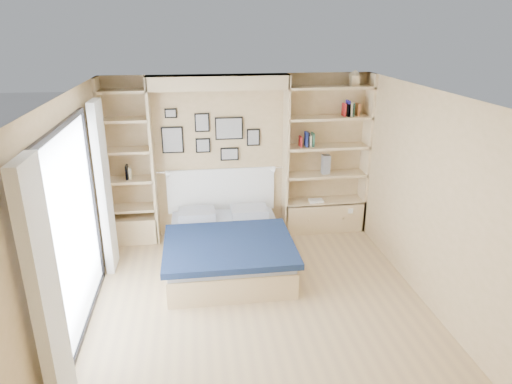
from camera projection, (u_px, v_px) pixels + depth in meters
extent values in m
plane|color=tan|center=(260.00, 309.00, 5.40)|extent=(4.50, 4.50, 0.00)
plane|color=tan|center=(239.00, 156.00, 7.06)|extent=(4.00, 0.00, 4.00)
plane|color=tan|center=(312.00, 348.00, 2.88)|extent=(4.00, 0.00, 4.00)
plane|color=tan|center=(69.00, 222.00, 4.71)|extent=(0.00, 4.50, 4.50)
plane|color=tan|center=(432.00, 203.00, 5.23)|extent=(0.00, 4.50, 4.50)
plane|color=white|center=(261.00, 96.00, 4.54)|extent=(4.50, 4.50, 0.00)
cube|color=tan|center=(153.00, 163.00, 6.73)|extent=(0.04, 0.35, 2.50)
cube|color=tan|center=(286.00, 158.00, 6.99)|extent=(0.04, 0.35, 2.50)
cube|color=tan|center=(218.00, 82.00, 6.46)|extent=(2.00, 0.35, 0.20)
cube|color=tan|center=(366.00, 155.00, 7.16)|extent=(0.04, 0.35, 2.50)
cube|color=tan|center=(105.00, 165.00, 6.65)|extent=(0.04, 0.35, 2.50)
cube|color=tan|center=(323.00, 215.00, 7.42)|extent=(1.30, 0.35, 0.50)
cube|color=tan|center=(135.00, 229.00, 7.05)|extent=(0.70, 0.35, 0.40)
cube|color=black|center=(58.00, 129.00, 4.38)|extent=(0.04, 2.08, 0.06)
cube|color=black|center=(87.00, 321.00, 5.14)|extent=(0.04, 2.08, 0.06)
cube|color=black|center=(46.00, 287.00, 3.82)|extent=(0.04, 0.06, 2.20)
cube|color=black|center=(93.00, 200.00, 5.72)|extent=(0.04, 0.06, 2.20)
cube|color=silver|center=(73.00, 233.00, 4.76)|extent=(0.01, 2.00, 2.20)
cube|color=white|center=(46.00, 300.00, 3.56)|extent=(0.10, 0.45, 2.30)
cube|color=white|center=(104.00, 189.00, 5.97)|extent=(0.10, 0.45, 2.30)
cube|color=tan|center=(324.00, 201.00, 7.33)|extent=(1.30, 0.35, 0.04)
cube|color=tan|center=(326.00, 175.00, 7.18)|extent=(1.30, 0.35, 0.04)
cube|color=tan|center=(327.00, 147.00, 7.02)|extent=(1.30, 0.35, 0.04)
cube|color=tan|center=(329.00, 118.00, 6.87)|extent=(1.30, 0.35, 0.04)
cube|color=tan|center=(331.00, 87.00, 6.71)|extent=(1.30, 0.35, 0.04)
cube|color=tan|center=(133.00, 208.00, 6.93)|extent=(0.70, 0.35, 0.04)
cube|color=tan|center=(130.00, 180.00, 6.77)|extent=(0.70, 0.35, 0.04)
cube|color=tan|center=(127.00, 151.00, 6.62)|extent=(0.70, 0.35, 0.04)
cube|color=tan|center=(124.00, 120.00, 6.46)|extent=(0.70, 0.35, 0.04)
cube|color=tan|center=(121.00, 91.00, 6.33)|extent=(0.70, 0.35, 0.04)
cube|color=tan|center=(227.00, 254.00, 6.35)|extent=(1.58, 1.98, 0.35)
cube|color=#AAAEBA|center=(227.00, 239.00, 6.27)|extent=(1.54, 1.94, 0.10)
cube|color=#142345|center=(229.00, 246.00, 5.93)|extent=(1.68, 1.38, 0.08)
cube|color=#AAAEBA|center=(197.00, 214.00, 6.82)|extent=(0.54, 0.40, 0.12)
cube|color=#AAAEBA|center=(249.00, 211.00, 6.92)|extent=(0.54, 0.40, 0.12)
cube|color=white|center=(221.00, 190.00, 7.18)|extent=(1.68, 0.04, 0.70)
cube|color=black|center=(172.00, 140.00, 6.81)|extent=(0.32, 0.02, 0.40)
cube|color=gray|center=(172.00, 140.00, 6.80)|extent=(0.28, 0.01, 0.36)
cube|color=black|center=(202.00, 123.00, 6.78)|extent=(0.22, 0.02, 0.28)
cube|color=gray|center=(202.00, 123.00, 6.77)|extent=(0.18, 0.01, 0.24)
cube|color=black|center=(203.00, 145.00, 6.90)|extent=(0.22, 0.02, 0.22)
cube|color=gray|center=(203.00, 146.00, 6.89)|extent=(0.18, 0.01, 0.18)
cube|color=black|center=(229.00, 128.00, 6.87)|extent=(0.42, 0.02, 0.34)
cube|color=gray|center=(229.00, 129.00, 6.85)|extent=(0.38, 0.01, 0.30)
cube|color=black|center=(230.00, 154.00, 7.00)|extent=(0.28, 0.02, 0.20)
cube|color=gray|center=(230.00, 154.00, 6.99)|extent=(0.24, 0.01, 0.16)
cube|color=black|center=(253.00, 137.00, 6.96)|extent=(0.20, 0.02, 0.26)
cube|color=gray|center=(253.00, 138.00, 6.95)|extent=(0.16, 0.01, 0.22)
cube|color=black|center=(171.00, 113.00, 6.67)|extent=(0.18, 0.02, 0.14)
cube|color=gray|center=(171.00, 113.00, 6.66)|extent=(0.14, 0.01, 0.10)
cylinder|color=silver|center=(163.00, 172.00, 6.73)|extent=(0.20, 0.02, 0.02)
cone|color=white|center=(170.00, 173.00, 6.75)|extent=(0.13, 0.12, 0.15)
cylinder|color=silver|center=(277.00, 168.00, 6.95)|extent=(0.20, 0.02, 0.02)
cone|color=white|center=(271.00, 169.00, 6.94)|extent=(0.13, 0.12, 0.15)
cube|color=#A51E1E|center=(300.00, 141.00, 6.93)|extent=(0.02, 0.15, 0.16)
cube|color=navy|center=(306.00, 139.00, 6.93)|extent=(0.03, 0.15, 0.22)
cube|color=black|center=(308.00, 139.00, 6.93)|extent=(0.03, 0.15, 0.22)
cube|color=#BFB28C|center=(309.00, 141.00, 6.94)|extent=(0.04, 0.15, 0.18)
cube|color=#26593F|center=(313.00, 140.00, 6.94)|extent=(0.03, 0.15, 0.21)
cube|color=#A51E1E|center=(344.00, 110.00, 6.85)|extent=(0.02, 0.15, 0.19)
cube|color=navy|center=(348.00, 108.00, 6.85)|extent=(0.03, 0.15, 0.24)
cube|color=black|center=(348.00, 110.00, 6.86)|extent=(0.03, 0.15, 0.19)
cube|color=#BFB28C|center=(351.00, 109.00, 6.86)|extent=(0.04, 0.15, 0.21)
cube|color=#26593F|center=(352.00, 109.00, 6.87)|extent=(0.03, 0.15, 0.20)
cube|color=#9E5024|center=(358.00, 110.00, 6.88)|extent=(0.03, 0.15, 0.19)
cube|color=navy|center=(127.00, 173.00, 6.73)|extent=(0.02, 0.15, 0.17)
cube|color=black|center=(127.00, 172.00, 6.72)|extent=(0.03, 0.15, 0.21)
cube|color=#BFB28C|center=(130.00, 173.00, 6.73)|extent=(0.03, 0.15, 0.18)
cube|color=tan|center=(355.00, 80.00, 6.72)|extent=(0.13, 0.13, 0.15)
cone|color=tan|center=(355.00, 72.00, 6.68)|extent=(0.20, 0.20, 0.08)
cube|color=slate|center=(326.00, 164.00, 7.11)|extent=(0.12, 0.12, 0.30)
cube|color=white|center=(316.00, 201.00, 7.25)|extent=(0.22, 0.16, 0.03)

